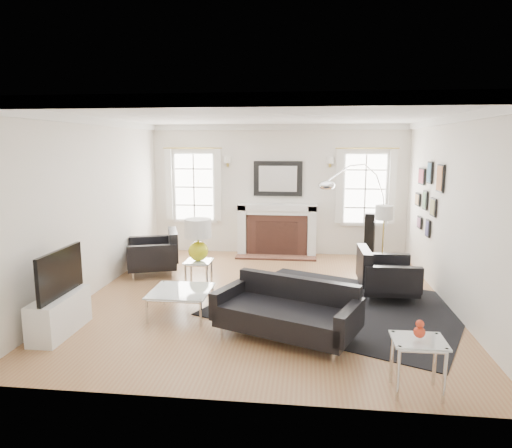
# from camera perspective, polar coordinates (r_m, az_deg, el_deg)

# --- Properties ---
(floor) EXTENTS (6.00, 6.00, 0.00)m
(floor) POSITION_cam_1_polar(r_m,az_deg,el_deg) (7.30, 1.09, -9.07)
(floor) COLOR #9E6642
(floor) RESTS_ON ground
(back_wall) EXTENTS (5.50, 0.04, 2.80)m
(back_wall) POSITION_cam_1_polar(r_m,az_deg,el_deg) (9.94, 2.76, 4.26)
(back_wall) COLOR white
(back_wall) RESTS_ON floor
(front_wall) EXTENTS (5.50, 0.04, 2.80)m
(front_wall) POSITION_cam_1_polar(r_m,az_deg,el_deg) (4.05, -2.91, -4.02)
(front_wall) COLOR white
(front_wall) RESTS_ON floor
(left_wall) EXTENTS (0.04, 6.00, 2.80)m
(left_wall) POSITION_cam_1_polar(r_m,az_deg,el_deg) (7.73, -19.63, 2.09)
(left_wall) COLOR white
(left_wall) RESTS_ON floor
(right_wall) EXTENTS (0.04, 6.00, 2.80)m
(right_wall) POSITION_cam_1_polar(r_m,az_deg,el_deg) (7.25, 23.31, 1.38)
(right_wall) COLOR white
(right_wall) RESTS_ON floor
(ceiling) EXTENTS (5.50, 6.00, 0.02)m
(ceiling) POSITION_cam_1_polar(r_m,az_deg,el_deg) (6.92, 1.16, 13.43)
(ceiling) COLOR white
(ceiling) RESTS_ON back_wall
(crown_molding) EXTENTS (5.50, 6.00, 0.12)m
(crown_molding) POSITION_cam_1_polar(r_m,az_deg,el_deg) (6.91, 1.16, 12.94)
(crown_molding) COLOR white
(crown_molding) RESTS_ON back_wall
(fireplace) EXTENTS (1.70, 0.69, 1.11)m
(fireplace) POSITION_cam_1_polar(r_m,az_deg,el_deg) (9.86, 2.64, -0.82)
(fireplace) COLOR white
(fireplace) RESTS_ON floor
(mantel_mirror) EXTENTS (1.05, 0.07, 0.75)m
(mantel_mirror) POSITION_cam_1_polar(r_m,az_deg,el_deg) (9.88, 2.76, 5.68)
(mantel_mirror) COLOR black
(mantel_mirror) RESTS_ON back_wall
(window_left) EXTENTS (1.24, 0.15, 1.62)m
(window_left) POSITION_cam_1_polar(r_m,az_deg,el_deg) (10.17, -7.74, 4.65)
(window_left) COLOR white
(window_left) RESTS_ON back_wall
(window_right) EXTENTS (1.24, 0.15, 1.62)m
(window_right) POSITION_cam_1_polar(r_m,az_deg,el_deg) (9.94, 13.48, 4.34)
(window_right) COLOR white
(window_right) RESTS_ON back_wall
(gallery_wall) EXTENTS (0.04, 1.73, 1.29)m
(gallery_wall) POSITION_cam_1_polar(r_m,az_deg,el_deg) (8.47, 20.67, 3.57)
(gallery_wall) COLOR black
(gallery_wall) RESTS_ON right_wall
(tv_unit) EXTENTS (0.35, 1.00, 1.09)m
(tv_unit) POSITION_cam_1_polar(r_m,az_deg,el_deg) (6.36, -23.32, -9.68)
(tv_unit) COLOR white
(tv_unit) RESTS_ON floor
(area_rug) EXTENTS (4.24, 3.96, 0.01)m
(area_rug) POSITION_cam_1_polar(r_m,az_deg,el_deg) (7.01, 10.52, -10.01)
(area_rug) COLOR black
(area_rug) RESTS_ON floor
(sofa) EXTENTS (1.93, 1.40, 0.57)m
(sofa) POSITION_cam_1_polar(r_m,az_deg,el_deg) (5.80, 3.99, -10.95)
(sofa) COLOR black
(sofa) RESTS_ON floor
(armchair_left) EXTENTS (1.14, 1.21, 0.66)m
(armchair_left) POSITION_cam_1_polar(r_m,az_deg,el_deg) (8.69, -12.39, -3.68)
(armchair_left) COLOR black
(armchair_left) RESTS_ON floor
(armchair_right) EXTENTS (0.87, 0.96, 0.64)m
(armchair_right) POSITION_cam_1_polar(r_m,az_deg,el_deg) (7.43, 15.68, -6.21)
(armchair_right) COLOR black
(armchair_right) RESTS_ON floor
(coffee_table) EXTENTS (0.82, 0.82, 0.36)m
(coffee_table) POSITION_cam_1_polar(r_m,az_deg,el_deg) (6.54, -9.37, -8.41)
(coffee_table) COLOR silver
(coffee_table) RESTS_ON floor
(side_table_left) EXTENTS (0.43, 0.43, 0.48)m
(side_table_left) POSITION_cam_1_polar(r_m,az_deg,el_deg) (7.65, -7.17, -5.30)
(side_table_left) COLOR silver
(side_table_left) RESTS_ON floor
(nesting_table) EXTENTS (0.50, 0.42, 0.55)m
(nesting_table) POSITION_cam_1_polar(r_m,az_deg,el_deg) (4.77, 19.60, -14.74)
(nesting_table) COLOR silver
(nesting_table) RESTS_ON floor
(gourd_lamp) EXTENTS (0.44, 0.44, 0.70)m
(gourd_lamp) POSITION_cam_1_polar(r_m,az_deg,el_deg) (7.54, -7.25, -1.61)
(gourd_lamp) COLOR yellow
(gourd_lamp) RESTS_ON side_table_left
(orange_vase) EXTENTS (0.11, 0.11, 0.18)m
(orange_vase) POSITION_cam_1_polar(r_m,az_deg,el_deg) (4.69, 19.76, -12.34)
(orange_vase) COLOR red
(orange_vase) RESTS_ON nesting_table
(arc_floor_lamp) EXTENTS (1.48, 1.37, 2.09)m
(arc_floor_lamp) POSITION_cam_1_polar(r_m,az_deg,el_deg) (8.90, 12.54, 1.63)
(arc_floor_lamp) COLOR silver
(arc_floor_lamp) RESTS_ON floor
(stick_floor_lamp) EXTENTS (0.28, 0.28, 1.40)m
(stick_floor_lamp) POSITION_cam_1_polar(r_m,az_deg,el_deg) (7.67, 15.70, 0.85)
(stick_floor_lamp) COLOR gold
(stick_floor_lamp) RESTS_ON floor
(speaker_tower) EXTENTS (0.24, 0.24, 0.97)m
(speaker_tower) POSITION_cam_1_polar(r_m,az_deg,el_deg) (9.79, 14.00, -1.52)
(speaker_tower) COLOR black
(speaker_tower) RESTS_ON floor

